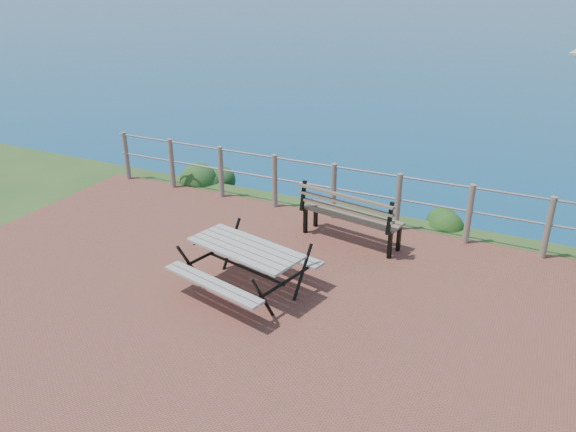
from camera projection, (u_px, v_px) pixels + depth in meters
name	position (u px, v px, depth m)	size (l,w,h in m)	color
ground	(236.00, 314.00, 7.23)	(10.00, 7.00, 0.12)	brown
safety_railing	(333.00, 188.00, 9.75)	(9.40, 0.10, 1.00)	#6B5B4C
picnic_table	(245.00, 264.00, 7.55)	(1.69, 1.35, 0.67)	gray
park_bench	(352.00, 207.00, 8.87)	(1.72, 0.70, 0.94)	brown
shrub_lip_west	(212.00, 180.00, 11.78)	(0.80, 0.80, 0.55)	#224A1B
shrub_lip_east	(451.00, 222.00, 9.83)	(0.67, 0.67, 0.37)	#1E3C12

